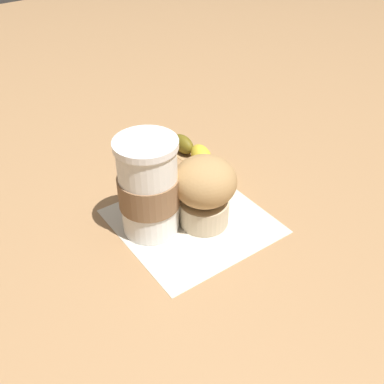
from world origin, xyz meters
The scene contains 6 objects.
ground_plane centered at (0.00, 0.00, 0.00)m, with size 3.00×3.00×0.00m, color #A87C51.
paper_napkin centered at (0.00, 0.00, 0.00)m, with size 0.22×0.22×0.00m, color beige.
coffee_cup centered at (-0.06, 0.03, 0.08)m, with size 0.09×0.09×0.15m.
muffin centered at (0.01, -0.01, 0.06)m, with size 0.10×0.10×0.12m.
banana centered at (0.10, 0.09, 0.02)m, with size 0.12×0.20×0.04m.
wooden_stirrer centered at (0.10, 0.12, 0.00)m, with size 0.11×0.01×0.00m, color tan.
Camera 1 is at (-0.34, -0.42, 0.47)m, focal length 42.00 mm.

